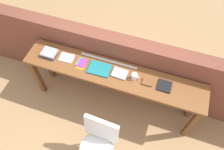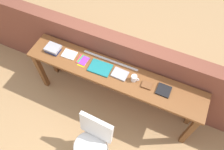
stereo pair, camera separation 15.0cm
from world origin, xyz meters
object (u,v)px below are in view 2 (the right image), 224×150
Objects in this scene: book_open_centre at (100,68)px; leather_journal_brown at (147,85)px; book_repair_rightmost at (164,90)px; chair_white_moulded at (92,140)px; book_stack_leftmost at (53,49)px; magazine_cycling at (69,54)px; pamphlet_pile_colourful at (83,60)px; mug at (134,78)px.

book_open_centre is 0.66m from leather_journal_brown.
book_open_centre is 0.88m from book_repair_rightmost.
chair_white_moulded is 6.86× the size of leather_journal_brown.
book_repair_rightmost is at bearing -0.61° from book_open_centre.
book_repair_rightmost is at bearing 0.48° from book_stack_leftmost.
book_repair_rightmost is (1.37, -0.01, 0.00)m from magazine_cycling.
book_open_centre is at bearing -0.38° from book_stack_leftmost.
magazine_cycling is 1.02× the size of pamphlet_pile_colourful.
book_repair_rightmost is at bearing 0.93° from mug.
book_open_centre reaches higher than chair_white_moulded.
chair_white_moulded is at bearing -50.51° from magazine_cycling.
leather_journal_brown is at bearing -174.94° from book_repair_rightmost.
book_open_centre is at bearing -3.87° from pamphlet_pile_colourful.
book_stack_leftmost is at bearing -178.35° from pamphlet_pile_colourful.
chair_white_moulded is 4.70× the size of pamphlet_pile_colourful.
chair_white_moulded is 1.10m from book_repair_rightmost.
leather_journal_brown is (1.16, -0.03, 0.00)m from magazine_cycling.
magazine_cycling is at bearing 177.12° from pamphlet_pile_colourful.
magazine_cycling is 1.49× the size of leather_journal_brown.
pamphlet_pile_colourful is at bearing 177.56° from leather_journal_brown.
mug reaches higher than chair_white_moulded.
book_repair_rightmost is (1.62, 0.01, -0.02)m from book_stack_leftmost.
leather_journal_brown is (0.66, 0.00, 0.00)m from book_open_centre.
book_stack_leftmost is 0.47m from pamphlet_pile_colourful.
mug reaches higher than magazine_cycling.
book_stack_leftmost reaches higher than book_repair_rightmost.
mug reaches higher than book_open_centre.
pamphlet_pile_colourful is at bearing -179.64° from book_repair_rightmost.
book_repair_rightmost is (1.15, -0.00, 0.00)m from pamphlet_pile_colourful.
magazine_cycling reaches higher than chair_white_moulded.
book_stack_leftmost is 1.41m from leather_journal_brown.
chair_white_moulded is 0.95m from mug.
book_stack_leftmost is (-1.02, 0.83, 0.39)m from chair_white_moulded.
pamphlet_pile_colourful is at bearing 179.51° from mug.
magazine_cycling is (-0.77, 0.86, 0.36)m from chair_white_moulded.
book_repair_rightmost reaches higher than magazine_cycling.
mug is at bearing -0.38° from book_open_centre.
magazine_cycling is (0.25, 0.02, -0.02)m from book_stack_leftmost.
pamphlet_pile_colourful is 1.08× the size of book_repair_rightmost.
magazine_cycling is 0.65× the size of book_open_centre.
book_stack_leftmost is 1.62m from book_repair_rightmost.
book_stack_leftmost is at bearing 177.81° from book_open_centre.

